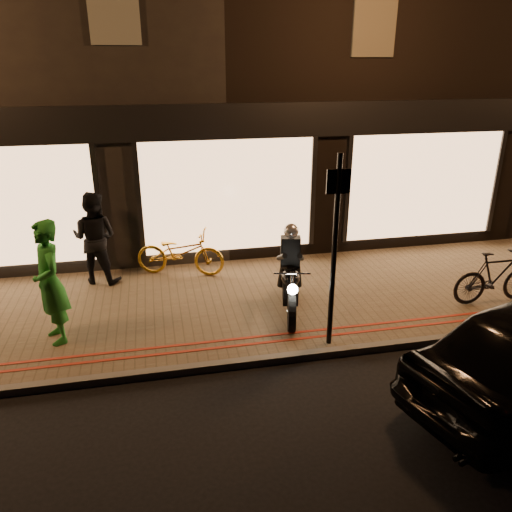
{
  "coord_description": "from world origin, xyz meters",
  "views": [
    {
      "loc": [
        -1.54,
        -6.23,
        4.31
      ],
      "look_at": [
        0.13,
        1.72,
        1.1
      ],
      "focal_mm": 35.0,
      "sensor_mm": 36.0,
      "label": 1
    }
  ],
  "objects_px": {
    "motorcycle": "(290,279)",
    "bicycle_gold": "(180,252)",
    "person_green": "(50,283)",
    "sign_post": "(335,243)"
  },
  "relations": [
    {
      "from": "bicycle_gold",
      "to": "person_green",
      "type": "distance_m",
      "value": 3.11
    },
    {
      "from": "person_green",
      "to": "sign_post",
      "type": "bearing_deg",
      "value": 52.87
    },
    {
      "from": "motorcycle",
      "to": "bicycle_gold",
      "type": "relative_size",
      "value": 1.05
    },
    {
      "from": "person_green",
      "to": "bicycle_gold",
      "type": "bearing_deg",
      "value": 112.76
    },
    {
      "from": "motorcycle",
      "to": "bicycle_gold",
      "type": "bearing_deg",
      "value": 144.31
    },
    {
      "from": "motorcycle",
      "to": "sign_post",
      "type": "bearing_deg",
      "value": -61.95
    },
    {
      "from": "sign_post",
      "to": "bicycle_gold",
      "type": "relative_size",
      "value": 1.64
    },
    {
      "from": "person_green",
      "to": "motorcycle",
      "type": "bearing_deg",
      "value": 69.03
    },
    {
      "from": "bicycle_gold",
      "to": "motorcycle",
      "type": "bearing_deg",
      "value": -120.83
    },
    {
      "from": "sign_post",
      "to": "person_green",
      "type": "bearing_deg",
      "value": 166.75
    }
  ]
}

